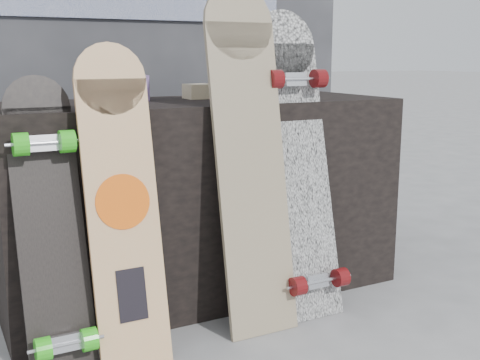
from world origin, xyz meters
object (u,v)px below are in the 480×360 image
longboard_cascadia (298,158)px  skateboard_dark (50,223)px  vendor_table (200,198)px  longboard_geisha (122,197)px  longboard_celtic (249,149)px

longboard_cascadia → skateboard_dark: longboard_cascadia is taller
vendor_table → longboard_geisha: bearing=-137.8°
vendor_table → skateboard_dark: (-0.66, -0.36, 0.07)m
skateboard_dark → vendor_table: bearing=28.7°
longboard_celtic → longboard_cascadia: bearing=8.3°
longboard_cascadia → vendor_table: bearing=127.7°
longboard_cascadia → skateboard_dark: 0.93m
longboard_celtic → skateboard_dark: (-0.69, 0.00, -0.18)m
vendor_table → longboard_cascadia: longboard_cascadia is taller
vendor_table → skateboard_dark: 0.76m
vendor_table → longboard_cascadia: size_ratio=1.39×
longboard_celtic → longboard_cascadia: longboard_celtic is taller
vendor_table → longboard_celtic: longboard_celtic is taller
vendor_table → longboard_cascadia: 0.47m
vendor_table → longboard_geisha: longboard_geisha is taller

